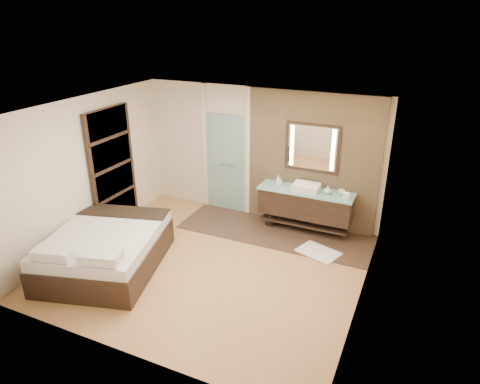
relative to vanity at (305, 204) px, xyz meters
The scene contains 15 objects.
floor 2.29m from the vanity, 119.83° to the right, with size 5.00×5.00×0.00m, color #A47944.
tile_strip 0.83m from the vanity, 147.54° to the right, with size 3.80×1.30×0.01m, color #36261D.
stone_wall 0.82m from the vanity, 90.00° to the left, with size 2.60×0.08×2.70m, color tan.
vanity is the anchor object (origin of this frame).
mirror_unit 1.10m from the vanity, 90.00° to the left, with size 1.06×0.04×0.96m.
frosted_door 1.95m from the vanity, behind, with size 1.10×0.12×2.70m.
shoji_partition 3.82m from the vanity, 159.50° to the right, with size 0.06×1.20×2.40m.
bed 3.80m from the vanity, 134.94° to the right, with size 2.20×2.50×0.82m.
bath_mat 1.06m from the vanity, 56.59° to the right, with size 0.72×0.50×0.02m, color white.
waste_bin 0.83m from the vanity, behind, with size 0.21×0.21×0.26m, color black.
tissue_box 0.84m from the vanity, ahead, with size 0.12×0.12×0.10m, color white.
soap_bottle_a 0.70m from the vanity, behind, with size 0.08×0.08×0.20m, color silver.
soap_bottle_b 0.66m from the vanity, behind, with size 0.07×0.07×0.15m, color #B2B2B2.
soap_bottle_c 0.55m from the vanity, ahead, with size 0.12×0.12×0.16m, color #A6D0CF.
cup 0.74m from the vanity, ahead, with size 0.12×0.12×0.10m, color silver.
Camera 1 is at (3.06, -5.52, 4.05)m, focal length 32.00 mm.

